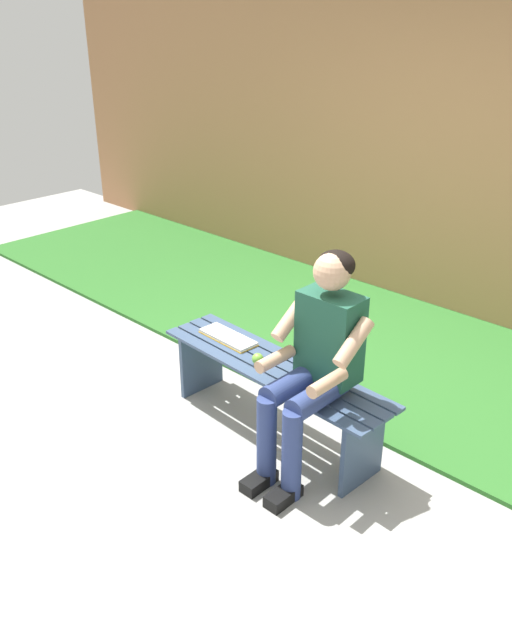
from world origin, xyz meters
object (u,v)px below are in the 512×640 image
apple (258,359)px  person_seated (315,359)px  bench_near (273,382)px  book_open (228,337)px

apple → person_seated: bearing=174.4°
bench_near → person_seated: bearing=165.2°
bench_near → apple: (0.08, 0.06, 0.15)m
apple → book_open: bearing=-16.3°
apple → book_open: apple is taller
bench_near → person_seated: size_ratio=1.28×
person_seated → book_open: 0.87m
apple → bench_near: bearing=-143.0°
bench_near → book_open: book_open is taller
person_seated → apple: 0.51m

